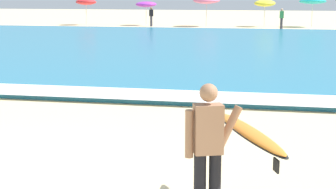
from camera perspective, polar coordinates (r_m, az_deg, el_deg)
The scene contains 11 objects.
ground_plane at distance 8.35m, azimuth -16.68°, elevation -9.26°, with size 160.00×160.00×0.00m, color beige.
sea at distance 27.45m, azimuth 3.50°, elevation 4.97°, with size 120.00×28.00×0.14m, color teal.
surf_foam at distance 14.41m, azimuth -4.03°, elevation 0.09°, with size 120.00×1.58×0.01m, color white.
surfer_with_board at distance 6.60m, azimuth 6.09°, elevation -4.84°, with size 1.31×2.47×1.73m.
beach_umbrella_0 at distance 48.06m, azimuth -8.60°, elevation 9.57°, with size 1.76×1.78×2.26m.
beach_umbrella_1 at distance 46.97m, azimuth -2.31°, elevation 9.43°, with size 1.79×1.80×2.04m.
beach_umbrella_2 at distance 45.57m, azimuth 4.07°, elevation 9.84°, with size 2.23×2.26×2.50m.
beach_umbrella_3 at distance 45.67m, azimuth 10.12°, elevation 9.40°, with size 1.72×1.75×2.23m.
beach_umbrella_4 at distance 46.00m, azimuth 14.93°, elevation 9.40°, with size 2.16×2.18×2.33m.
beachgoer_near_row_left at distance 42.82m, azimuth 11.82°, elevation 7.84°, with size 0.32×0.20×1.58m.
beachgoer_near_row_mid at distance 45.51m, azimuth -1.77°, elevation 8.21°, with size 0.32×0.20×1.58m.
Camera 1 is at (3.82, -6.89, 2.78)m, focal length 58.14 mm.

